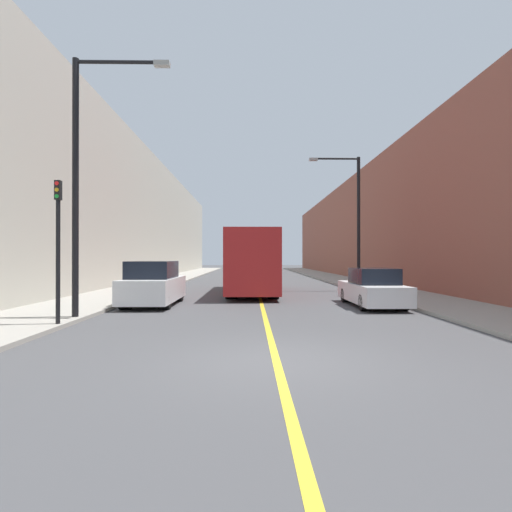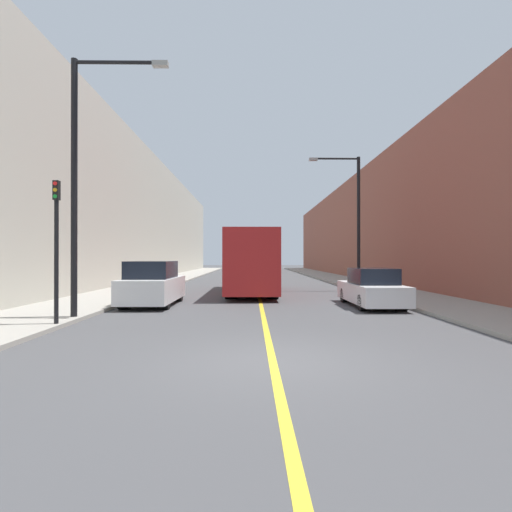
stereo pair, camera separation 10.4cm
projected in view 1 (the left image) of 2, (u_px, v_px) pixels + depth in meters
ground_plane at (276, 361)px, 7.63m from camera, size 200.00×200.00×0.00m
sidewalk_left at (176, 278)px, 37.51m from camera, size 3.54×72.00×0.12m
sidewalk_right at (334, 278)px, 37.75m from camera, size 3.54×72.00×0.12m
building_row_left at (135, 218)px, 37.47m from camera, size 4.00×72.00×11.47m
building_row_right at (374, 227)px, 37.83m from camera, size 4.00×72.00×9.79m
road_center_line at (255, 279)px, 37.63m from camera, size 0.16×72.00×0.01m
bus at (252, 261)px, 22.32m from camera, size 2.57×10.02×3.34m
parked_suv_left at (154, 285)px, 16.62m from camera, size 1.92×4.56×1.84m
car_right_near at (372, 289)px, 16.26m from camera, size 1.77×4.65×1.56m
street_lamp_left at (84, 168)px, 12.61m from camera, size 3.07×0.24×8.17m
street_lamp_right at (354, 213)px, 23.88m from camera, size 3.07×0.24×7.90m
traffic_light at (58, 246)px, 11.25m from camera, size 0.16×0.18×4.04m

